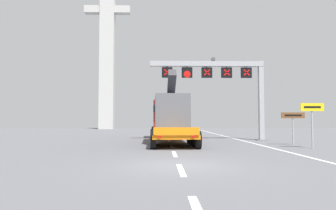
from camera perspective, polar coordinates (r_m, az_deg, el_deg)
The scene contains 8 objects.
ground at distance 11.82m, azimuth 2.11°, elevation -11.30°, with size 112.00×112.00×0.00m, color #5B5B60.
lane_markings at distance 25.55m, azimuth 0.21°, elevation -6.74°, with size 0.20×42.23×0.01m.
edge_line_right at distance 24.72m, azimuth 14.95°, elevation -6.77°, with size 0.20×63.00×0.01m, color silver.
overhead_lane_gantry at distance 26.87m, azimuth 10.14°, elevation 5.19°, with size 10.08×0.90×7.16m.
heavy_haul_truck_orange at distance 25.63m, azimuth 0.16°, elevation -2.29°, with size 3.34×14.12×5.30m.
exit_sign_yellow at distance 20.68m, azimuth 25.42°, elevation -1.59°, with size 1.45×0.15×2.78m.
tourist_info_sign_brown at distance 22.75m, azimuth 22.39°, elevation -2.63°, with size 1.64×0.15×2.27m.
bridge_pylon_distant at distance 63.11m, azimuth -11.30°, elevation 13.49°, with size 9.00×2.00×38.09m.
Camera 1 is at (-0.71, -11.67, 1.73)m, focal length 32.49 mm.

